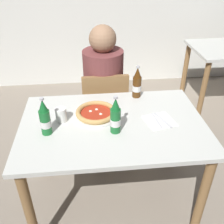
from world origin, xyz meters
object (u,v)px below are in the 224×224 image
object	(u,v)px
chair_behind_table	(105,108)
napkin_with_cutlery	(160,121)
diner_seated	(104,96)
beer_bottle_left	(137,84)
beer_bottle_right	(115,117)
paper_cup	(61,115)
beer_bottle_center	(45,119)
pizza_margherita_near	(96,113)
dining_table_main	(113,136)

from	to	relation	value
chair_behind_table	napkin_with_cutlery	world-z (taller)	chair_behind_table
diner_seated	beer_bottle_left	size ratio (longest dim) A/B	4.89
beer_bottle_left	beer_bottle_right	xyz separation A→B (m)	(-0.21, -0.42, 0.00)
beer_bottle_right	paper_cup	distance (m)	0.37
diner_seated	paper_cup	world-z (taller)	diner_seated
beer_bottle_center	pizza_margherita_near	bearing A→B (deg)	27.67
beer_bottle_left	napkin_with_cutlery	bearing A→B (deg)	-74.93
pizza_margherita_near	napkin_with_cutlery	size ratio (longest dim) A/B	1.36
pizza_margherita_near	paper_cup	size ratio (longest dim) A/B	3.10
beer_bottle_center	chair_behind_table	bearing A→B (deg)	59.31
paper_cup	beer_bottle_left	bearing A→B (deg)	26.59
dining_table_main	paper_cup	distance (m)	0.37
pizza_margherita_near	paper_cup	bearing A→B (deg)	-170.31
chair_behind_table	pizza_margherita_near	bearing A→B (deg)	78.22
dining_table_main	beer_bottle_right	size ratio (longest dim) A/B	4.86
dining_table_main	pizza_margherita_near	bearing A→B (deg)	137.60
pizza_margherita_near	napkin_with_cutlery	distance (m)	0.42
dining_table_main	beer_bottle_left	xyz separation A→B (m)	(0.22, 0.33, 0.22)
dining_table_main	napkin_with_cutlery	bearing A→B (deg)	-2.47
pizza_margherita_near	napkin_with_cutlery	world-z (taller)	pizza_margherita_near
beer_bottle_left	paper_cup	xyz separation A→B (m)	(-0.55, -0.27, -0.06)
diner_seated	beer_bottle_right	size ratio (longest dim) A/B	4.89
chair_behind_table	beer_bottle_left	world-z (taller)	beer_bottle_left
beer_bottle_center	beer_bottle_right	size ratio (longest dim) A/B	1.00
dining_table_main	beer_bottle_right	bearing A→B (deg)	-86.42
beer_bottle_right	beer_bottle_center	bearing A→B (deg)	176.34
beer_bottle_center	paper_cup	world-z (taller)	beer_bottle_center
beer_bottle_center	beer_bottle_right	bearing A→B (deg)	-3.66
pizza_margherita_near	beer_bottle_left	distance (m)	0.40
dining_table_main	napkin_with_cutlery	distance (m)	0.33
chair_behind_table	pizza_margherita_near	distance (m)	0.60
beer_bottle_left	beer_bottle_center	distance (m)	0.74
diner_seated	beer_bottle_center	world-z (taller)	diner_seated
beer_bottle_right	napkin_with_cutlery	distance (m)	0.33
beer_bottle_right	paper_cup	bearing A→B (deg)	156.05
beer_bottle_left	paper_cup	world-z (taller)	beer_bottle_left
dining_table_main	beer_bottle_center	size ratio (longest dim) A/B	4.86
pizza_margherita_near	beer_bottle_left	xyz separation A→B (m)	(0.32, 0.23, 0.08)
dining_table_main	chair_behind_table	distance (m)	0.63
beer_bottle_right	paper_cup	size ratio (longest dim) A/B	2.60
chair_behind_table	beer_bottle_right	distance (m)	0.80
pizza_margherita_near	beer_bottle_right	distance (m)	0.23
beer_bottle_right	napkin_with_cutlery	bearing A→B (deg)	15.06
pizza_margherita_near	beer_bottle_left	size ratio (longest dim) A/B	1.19
beer_bottle_left	napkin_with_cutlery	world-z (taller)	beer_bottle_left
diner_seated	pizza_margherita_near	size ratio (longest dim) A/B	4.10
dining_table_main	paper_cup	world-z (taller)	paper_cup
dining_table_main	beer_bottle_center	distance (m)	0.47
pizza_margherita_near	beer_bottle_center	world-z (taller)	beer_bottle_center
diner_seated	chair_behind_table	bearing A→B (deg)	-87.89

